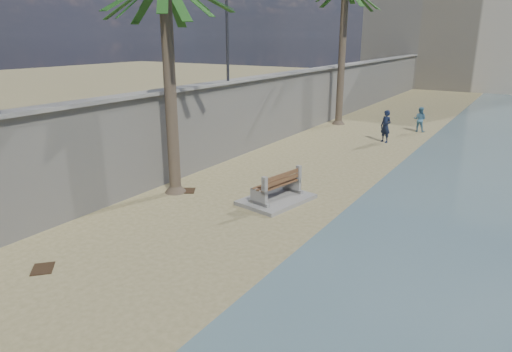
% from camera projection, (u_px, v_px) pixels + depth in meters
% --- Properties ---
extents(ground_plane, '(140.00, 140.00, 0.00)m').
position_uv_depth(ground_plane, '(94.00, 323.00, 9.23)').
color(ground_plane, '#9C8D5F').
extents(seawall, '(0.45, 70.00, 3.50)m').
position_uv_depth(seawall, '(304.00, 101.00, 27.55)').
color(seawall, gray).
rests_on(seawall, ground_plane).
extents(wall_cap, '(0.80, 70.00, 0.12)m').
position_uv_depth(wall_cap, '(305.00, 71.00, 27.02)').
color(wall_cap, gray).
rests_on(wall_cap, seawall).
extents(end_building, '(18.00, 12.00, 14.00)m').
position_uv_depth(end_building, '(460.00, 21.00, 50.32)').
color(end_building, '#B7AA93').
rests_on(end_building, ground_plane).
extents(bench_far, '(2.15, 2.79, 1.05)m').
position_uv_depth(bench_far, '(276.00, 189.00, 15.85)').
color(bench_far, gray).
rests_on(bench_far, ground_plane).
extents(streetlight, '(0.28, 0.28, 5.12)m').
position_uv_depth(streetlight, '(227.00, 9.00, 19.57)').
color(streetlight, '#2D2D33').
rests_on(streetlight, wall_cap).
extents(person_a, '(0.86, 0.75, 2.00)m').
position_uv_depth(person_a, '(386.00, 124.00, 24.53)').
color(person_a, '#121A33').
rests_on(person_a, ground_plane).
extents(person_b, '(0.80, 0.63, 1.65)m').
position_uv_depth(person_b, '(420.00, 118.00, 27.25)').
color(person_b, teal).
rests_on(person_b, ground_plane).
extents(debris_b, '(0.79, 0.78, 0.03)m').
position_uv_depth(debris_b, '(43.00, 269.00, 11.35)').
color(debris_b, '#382616').
rests_on(debris_b, ground_plane).
extents(debris_c, '(0.99, 0.94, 0.03)m').
position_uv_depth(debris_c, '(184.00, 191.00, 17.03)').
color(debris_c, '#382616').
rests_on(debris_c, ground_plane).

